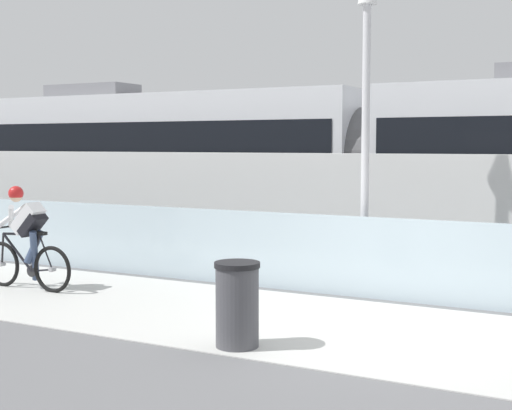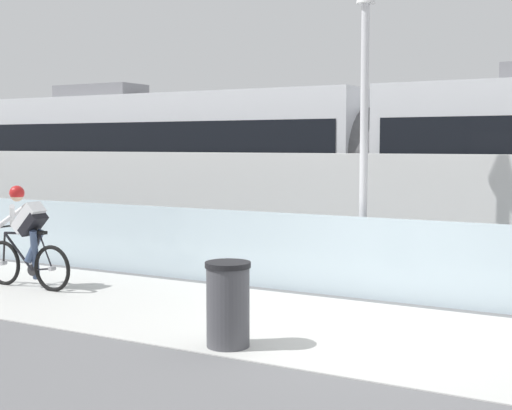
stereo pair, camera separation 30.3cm
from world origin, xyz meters
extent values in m
plane|color=slate|center=(0.00, 0.00, 0.00)|extent=(200.00, 200.00, 0.00)
cube|color=silver|center=(0.00, 0.00, 0.01)|extent=(32.00, 3.20, 0.01)
cube|color=silver|center=(0.00, 1.85, 0.60)|extent=(32.00, 0.05, 1.20)
cube|color=silver|center=(0.00, 3.65, 1.05)|extent=(32.00, 0.36, 2.09)
cube|color=#595654|center=(0.00, 6.13, 0.00)|extent=(32.00, 0.08, 0.01)
cube|color=#595654|center=(0.00, 7.57, 0.00)|extent=(32.00, 0.08, 0.01)
cube|color=silver|center=(-7.83, 6.85, 1.90)|extent=(11.00, 2.50, 3.10)
cube|color=black|center=(-7.83, 6.85, 2.25)|extent=(10.56, 2.54, 1.04)
cube|color=#4C4C51|center=(-7.83, 6.85, 0.53)|extent=(10.78, 2.53, 0.28)
cube|color=slate|center=(-9.81, 6.85, 3.63)|extent=(2.40, 1.10, 0.36)
cube|color=#232326|center=(-11.35, 6.85, 0.36)|extent=(1.40, 1.88, 0.20)
cylinder|color=black|center=(-11.35, 6.13, 0.30)|extent=(0.60, 0.10, 0.60)
cylinder|color=black|center=(-11.35, 7.57, 0.30)|extent=(0.60, 0.10, 0.60)
cube|color=#232326|center=(-4.31, 6.85, 0.36)|extent=(1.40, 1.88, 0.20)
cylinder|color=black|center=(-4.31, 6.13, 0.30)|extent=(0.60, 0.10, 0.60)
cylinder|color=black|center=(-4.31, 7.57, 0.30)|extent=(0.60, 0.10, 0.60)
cube|color=black|center=(-13.28, 6.85, 1.90)|extent=(0.16, 2.54, 2.94)
cube|color=#232326|center=(0.15, 6.85, 0.36)|extent=(1.40, 1.88, 0.20)
cylinder|color=black|center=(0.15, 6.13, 0.30)|extent=(0.60, 0.10, 0.60)
cylinder|color=black|center=(0.15, 7.57, 0.30)|extent=(0.60, 0.10, 0.60)
cylinder|color=#59595B|center=(-2.08, 6.85, 1.90)|extent=(0.60, 2.30, 2.30)
torus|color=black|center=(-5.94, 0.00, 0.36)|extent=(0.72, 0.06, 0.72)
cylinder|color=#99999E|center=(-5.94, 0.00, 0.36)|extent=(0.07, 0.10, 0.07)
torus|color=black|center=(-4.89, 0.00, 0.36)|extent=(0.72, 0.06, 0.72)
cylinder|color=#99999E|center=(-4.89, 0.00, 0.36)|extent=(0.07, 0.10, 0.07)
cylinder|color=black|center=(-5.60, 0.00, 0.57)|extent=(0.60, 0.04, 0.58)
cylinder|color=black|center=(-5.22, 0.00, 0.59)|extent=(0.22, 0.04, 0.59)
cylinder|color=black|center=(-5.51, 0.00, 0.86)|extent=(0.76, 0.04, 0.07)
cylinder|color=black|center=(-5.10, 0.00, 0.33)|extent=(0.43, 0.03, 0.09)
cylinder|color=black|center=(-5.01, 0.00, 0.62)|extent=(0.27, 0.02, 0.53)
cylinder|color=black|center=(-5.91, 0.00, 0.60)|extent=(0.08, 0.03, 0.49)
cube|color=black|center=(-5.13, 0.00, 0.90)|extent=(0.24, 0.10, 0.05)
cylinder|color=black|center=(-5.89, 0.00, 0.95)|extent=(0.03, 0.58, 0.03)
cylinder|color=#262628|center=(-5.31, 0.00, 0.30)|extent=(0.18, 0.02, 0.18)
cube|color=silver|center=(-5.35, 0.00, 1.11)|extent=(0.50, 0.28, 0.51)
cube|color=black|center=(-5.26, 0.00, 1.02)|extent=(0.38, 0.30, 0.38)
sphere|color=beige|center=(-5.59, 0.00, 1.46)|extent=(0.20, 0.20, 0.20)
sphere|color=red|center=(-5.59, 0.00, 1.49)|extent=(0.23, 0.23, 0.23)
cylinder|color=silver|center=(-5.71, 0.00, 1.12)|extent=(0.44, 0.41, 0.41)
cylinder|color=silver|center=(-5.71, 0.00, 1.12)|extent=(0.44, 0.41, 0.41)
cylinder|color=#384766|center=(-5.24, 0.00, 0.55)|extent=(0.29, 0.33, 0.80)
cylinder|color=#384766|center=(-5.24, 0.00, 0.69)|extent=(0.29, 0.33, 0.54)
cylinder|color=gray|center=(-0.68, 2.15, 0.10)|extent=(0.24, 0.24, 0.20)
cylinder|color=silver|center=(-0.68, 2.15, 2.20)|extent=(0.12, 0.12, 4.20)
cylinder|color=#47474C|center=(-1.01, -1.25, 0.45)|extent=(0.48, 0.48, 0.90)
cylinder|color=black|center=(-1.01, -1.25, 0.93)|extent=(0.51, 0.51, 0.06)
camera|label=1|loc=(2.69, -8.01, 2.26)|focal=49.68mm
camera|label=2|loc=(2.96, -7.87, 2.26)|focal=49.68mm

